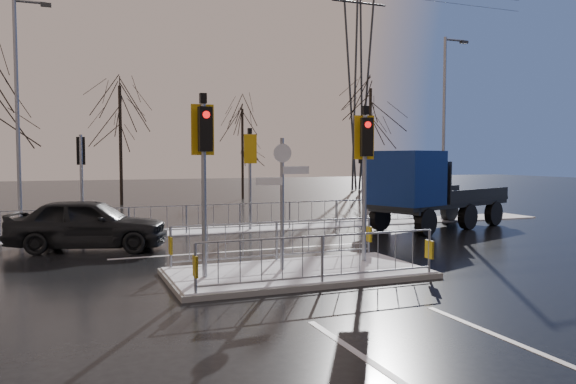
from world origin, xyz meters
name	(u,v)px	position (x,y,z in m)	size (l,w,h in m)	color
ground	(297,276)	(0.00, 0.00, 0.00)	(120.00, 120.00, 0.00)	black
snow_verge	(210,230)	(0.00, 8.60, 0.02)	(30.00, 2.00, 0.04)	white
lane_markings	(303,278)	(0.00, -0.33, 0.00)	(8.00, 11.38, 0.01)	silver
traffic_island	(296,259)	(-0.01, 0.01, 0.39)	(6.00, 3.04, 4.15)	slate
far_kerb_fixtures	(221,205)	(0.29, 8.09, 1.02)	(18.00, 0.65, 3.83)	gray
car_far_lane	(89,224)	(-4.39, 5.69, 0.79)	(1.86, 4.61, 1.57)	black
flatbed_truck	(419,189)	(7.36, 5.77, 1.60)	(6.89, 4.41, 3.00)	black
tree_far_a	(120,122)	(-2.00, 22.00, 4.82)	(3.75, 3.75, 7.08)	black
tree_far_b	(242,136)	(6.00, 24.00, 4.18)	(3.25, 3.25, 6.14)	black
tree_far_c	(370,122)	(14.00, 21.00, 5.15)	(4.00, 4.00, 7.55)	black
street_lamp_right	(445,120)	(10.57, 8.50, 4.39)	(1.25, 0.18, 8.00)	gray
street_lamp_left	(19,107)	(-6.43, 9.50, 4.49)	(1.25, 0.18, 8.20)	gray
pylon_wires	(347,58)	(16.88, 30.00, 11.03)	(70.00, 2.38, 19.97)	#2D3033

